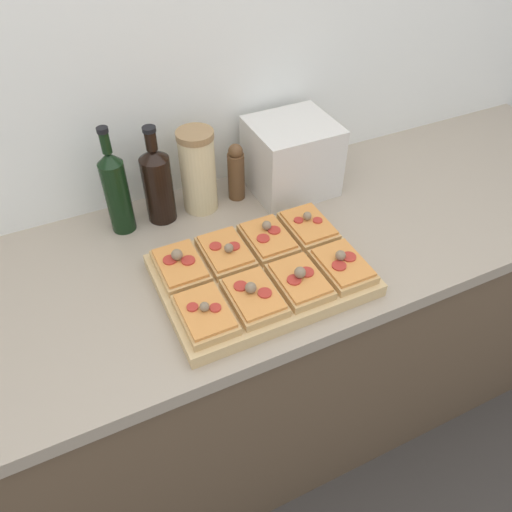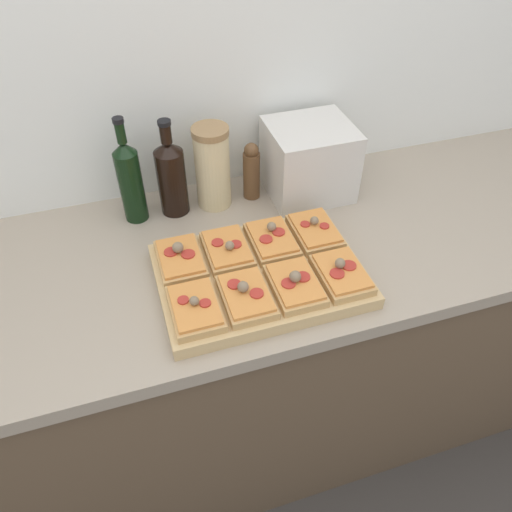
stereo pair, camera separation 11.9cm
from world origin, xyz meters
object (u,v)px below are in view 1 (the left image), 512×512
(wine_bottle, at_px, (158,183))
(toaster_oven, at_px, (292,157))
(pepper_mill, at_px, (236,172))
(olive_oil_bottle, at_px, (116,190))
(cutting_board, at_px, (261,275))
(grain_jar_tall, at_px, (198,171))

(wine_bottle, relative_size, toaster_oven, 1.09)
(pepper_mill, height_order, toaster_oven, toaster_oven)
(olive_oil_bottle, height_order, wine_bottle, olive_oil_bottle)
(pepper_mill, bearing_deg, cutting_board, -103.98)
(cutting_board, bearing_deg, grain_jar_tall, 94.53)
(grain_jar_tall, bearing_deg, toaster_oven, -4.83)
(cutting_board, xyz_separation_m, wine_bottle, (-0.14, 0.34, 0.10))
(grain_jar_tall, bearing_deg, cutting_board, -85.47)
(olive_oil_bottle, xyz_separation_m, pepper_mill, (0.33, 0.00, -0.04))
(grain_jar_tall, xyz_separation_m, pepper_mill, (0.11, 0.00, -0.03))
(olive_oil_bottle, relative_size, wine_bottle, 1.09)
(cutting_board, bearing_deg, olive_oil_bottle, 126.30)
(pepper_mill, bearing_deg, olive_oil_bottle, 180.00)
(olive_oil_bottle, relative_size, pepper_mill, 1.74)
(wine_bottle, distance_m, toaster_oven, 0.39)
(cutting_board, relative_size, olive_oil_bottle, 1.61)
(toaster_oven, bearing_deg, wine_bottle, 176.58)
(cutting_board, height_order, olive_oil_bottle, olive_oil_bottle)
(olive_oil_bottle, height_order, pepper_mill, olive_oil_bottle)
(wine_bottle, relative_size, pepper_mill, 1.60)
(pepper_mill, relative_size, toaster_oven, 0.68)
(olive_oil_bottle, bearing_deg, wine_bottle, 0.00)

